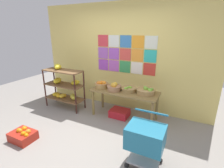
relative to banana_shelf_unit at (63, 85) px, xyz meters
name	(u,v)px	position (x,y,z in m)	size (l,w,h in m)	color
ground	(82,139)	(1.28, -0.97, -0.62)	(9.36, 9.36, 0.00)	gray
back_wall_with_art	(120,58)	(1.29, 0.74, 0.69)	(4.55, 0.07, 2.62)	#E2CB6B
banana_shelf_unit	(63,85)	(0.00, 0.00, 0.00)	(1.05, 0.46, 1.13)	#3D1D18
display_table	(124,94)	(1.65, 0.19, -0.04)	(1.54, 0.58, 0.66)	olive
fruit_basket_right	(146,91)	(2.13, 0.22, 0.11)	(0.40, 0.40, 0.15)	tan
fruit_basket_back_left	(114,87)	(1.42, 0.11, 0.12)	(0.33, 0.33, 0.18)	#A57651
fruit_basket_centre	(102,85)	(1.09, 0.12, 0.13)	(0.32, 0.32, 0.19)	#AA8547
fruit_basket_left	(129,89)	(1.75, 0.20, 0.10)	(0.36, 0.36, 0.13)	#A5854D
produce_crate_under_table	(120,113)	(1.55, 0.16, -0.53)	(0.43, 0.35, 0.17)	red
orange_crate_foreground	(23,135)	(0.30, -1.48, -0.52)	(0.44, 0.35, 0.23)	#AC2619
shopping_cart	(145,139)	(2.50, -1.06, -0.14)	(0.53, 0.47, 0.81)	black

